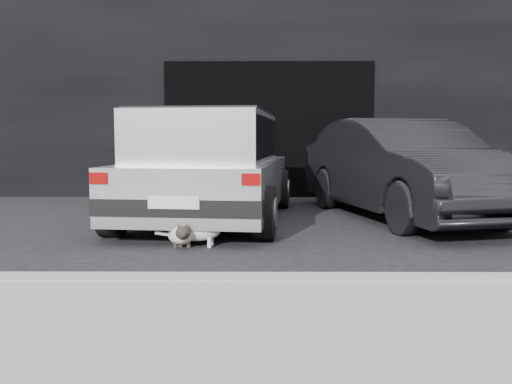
{
  "coord_description": "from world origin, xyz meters",
  "views": [
    {
      "loc": [
        0.81,
        -6.52,
        1.13
      ],
      "look_at": [
        0.78,
        -0.82,
        0.57
      ],
      "focal_mm": 38.0,
      "sensor_mm": 36.0,
      "label": 1
    }
  ],
  "objects_px": {
    "silver_hatchback": "(210,162)",
    "cat_white": "(199,229)",
    "cat_siamese": "(181,234)",
    "second_car": "(403,169)"
  },
  "relations": [
    {
      "from": "silver_hatchback",
      "to": "second_car",
      "type": "xyz_separation_m",
      "value": [
        2.71,
        0.24,
        -0.11
      ]
    },
    {
      "from": "second_car",
      "to": "silver_hatchback",
      "type": "bearing_deg",
      "value": 171.38
    },
    {
      "from": "silver_hatchback",
      "to": "cat_white",
      "type": "xyz_separation_m",
      "value": [
        0.04,
        -1.78,
        -0.64
      ]
    },
    {
      "from": "silver_hatchback",
      "to": "cat_siamese",
      "type": "bearing_deg",
      "value": -88.86
    },
    {
      "from": "silver_hatchback",
      "to": "cat_siamese",
      "type": "height_order",
      "value": "silver_hatchback"
    },
    {
      "from": "cat_white",
      "to": "silver_hatchback",
      "type": "bearing_deg",
      "value": -173.79
    },
    {
      "from": "cat_siamese",
      "to": "second_car",
      "type": "bearing_deg",
      "value": -158.2
    },
    {
      "from": "silver_hatchback",
      "to": "cat_siamese",
      "type": "xyz_separation_m",
      "value": [
        -0.15,
        -1.77,
        -0.69
      ]
    },
    {
      "from": "second_car",
      "to": "cat_siamese",
      "type": "distance_m",
      "value": 3.55
    },
    {
      "from": "second_car",
      "to": "cat_siamese",
      "type": "bearing_deg",
      "value": -158.58
    }
  ]
}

